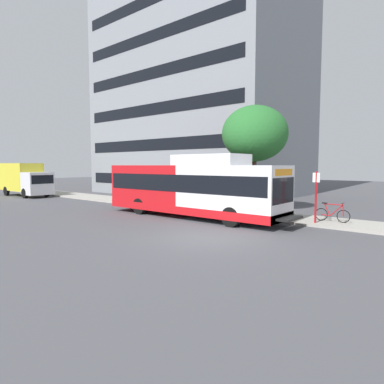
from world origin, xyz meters
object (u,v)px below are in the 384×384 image
Objects in this scene: street_tree_near_stop at (255,134)px; transit_bus at (191,188)px; box_truck_background at (25,179)px; bicycle_parked at (332,214)px; bus_stop_sign_pole at (316,193)px.

transit_bus is at bearing 154.20° from street_tree_near_stop.
transit_bus is at bearing -89.39° from box_truck_background.
bicycle_parked is at bearing -68.50° from transit_bus.
street_tree_near_stop is 0.95× the size of box_truck_background.
street_tree_near_stop reaches higher than bicycle_parked.
bicycle_parked is (0.90, -0.55, -1.09)m from bus_stop_sign_pole.
bicycle_parked is at bearing -102.45° from street_tree_near_stop.
street_tree_near_stop is 23.84m from box_truck_background.
transit_bus reaches higher than bicycle_parked.
bus_stop_sign_pole is 6.13m from street_tree_near_stop.
box_truck_background is (-0.23, 21.31, 0.04)m from transit_bus.
bus_stop_sign_pole is 0.37× the size of box_truck_background.
box_truck_background is at bearing 94.38° from bus_stop_sign_pole.
bus_stop_sign_pole is 27.99m from box_truck_background.
bus_stop_sign_pole is at bearing -113.76° from street_tree_near_stop.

